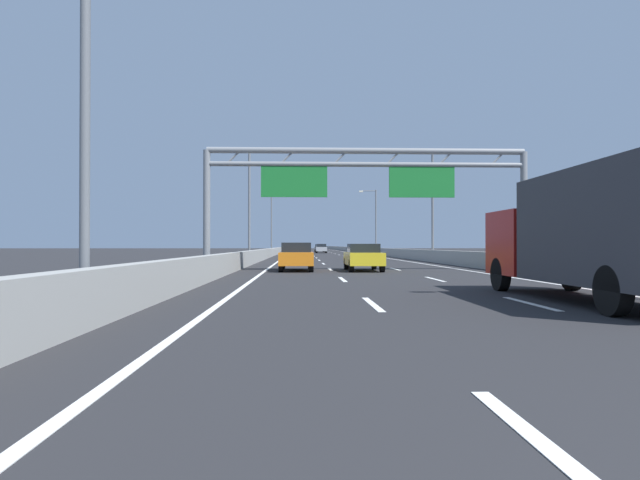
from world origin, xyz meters
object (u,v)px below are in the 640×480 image
object	(u,v)px
white_car	(297,250)
orange_car	(296,256)
box_truck	(599,232)
streetlamp_left_near	(97,41)
silver_car	(321,248)
sign_gantry	(365,177)
streetlamp_left_mid	(252,196)
yellow_car	(363,257)
streetlamp_left_far	(273,217)
streetlamp_right_far	(374,218)
streetlamp_right_mid	(430,197)
black_car	(319,248)

from	to	relation	value
white_car	orange_car	size ratio (longest dim) A/B	0.95
box_truck	orange_car	bearing A→B (deg)	113.43
streetlamp_left_near	white_car	xyz separation A→B (m)	(3.69, 46.03, -4.62)
silver_car	sign_gantry	bearing A→B (deg)	-90.11
streetlamp_left_near	white_car	world-z (taller)	streetlamp_left_near
streetlamp_left_mid	yellow_car	bearing A→B (deg)	-67.68
streetlamp_left_mid	streetlamp_left_far	bearing A→B (deg)	90.00
sign_gantry	streetlamp_right_far	size ratio (longest dim) A/B	1.77
streetlamp_left_far	box_truck	world-z (taller)	streetlamp_left_far
yellow_car	box_truck	xyz separation A→B (m)	(3.66, -16.08, 0.90)
orange_car	box_truck	distance (m)	17.95
sign_gantry	silver_car	size ratio (longest dim) A/B	3.76
sign_gantry	streetlamp_left_mid	size ratio (longest dim) A/B	1.77
streetlamp_right_far	sign_gantry	bearing A→B (deg)	-98.10
streetlamp_left_mid	yellow_car	world-z (taller)	streetlamp_left_mid
orange_car	box_truck	size ratio (longest dim) A/B	0.56
white_car	silver_car	xyz separation A→B (m)	(3.79, 35.79, 0.01)
sign_gantry	streetlamp_right_mid	xyz separation A→B (m)	(7.57, 17.90, 0.57)
yellow_car	black_car	bearing A→B (deg)	89.78
streetlamp_right_mid	orange_car	bearing A→B (deg)	-122.56
white_car	black_car	distance (m)	47.97
streetlamp_right_far	white_car	size ratio (longest dim) A/B	2.18
orange_car	black_car	xyz separation A→B (m)	(3.76, 75.95, 0.03)
streetlamp_left_far	silver_car	size ratio (longest dim) A/B	2.13
streetlamp_left_near	streetlamp_right_far	world-z (taller)	same
white_car	yellow_car	size ratio (longest dim) A/B	1.05
sign_gantry	streetlamp_right_far	bearing A→B (deg)	81.90
sign_gantry	orange_car	size ratio (longest dim) A/B	3.67
streetlamp_right_far	streetlamp_left_mid	bearing A→B (deg)	-112.93
yellow_car	streetlamp_right_far	bearing A→B (deg)	81.81
streetlamp_right_mid	yellow_car	world-z (taller)	streetlamp_right_mid
streetlamp_left_far	yellow_car	size ratio (longest dim) A/B	2.28
streetlamp_right_mid	silver_car	size ratio (longest dim) A/B	2.13
sign_gantry	black_car	size ratio (longest dim) A/B	3.98
sign_gantry	streetlamp_left_near	world-z (taller)	streetlamp_left_near
streetlamp_left_mid	streetlamp_right_far	size ratio (longest dim) A/B	1.00
sign_gantry	yellow_car	size ratio (longest dim) A/B	4.03
streetlamp_left_mid	silver_car	bearing A→B (deg)	80.86
white_car	orange_car	xyz separation A→B (m)	(0.13, -28.13, -0.03)
streetlamp_left_far	silver_car	bearing A→B (deg)	56.31
silver_car	streetlamp_right_mid	bearing A→B (deg)	-80.91
sign_gantry	black_car	bearing A→B (deg)	89.83
streetlamp_right_mid	streetlamp_left_far	size ratio (longest dim) A/B	1.00
streetlamp_left_far	box_truck	bearing A→B (deg)	-81.00
streetlamp_left_near	streetlamp_right_mid	world-z (taller)	same
sign_gantry	box_truck	size ratio (longest dim) A/B	2.06
streetlamp_right_far	box_truck	xyz separation A→B (m)	(-3.98, -69.14, -3.77)
streetlamp_left_mid	orange_car	bearing A→B (deg)	-77.61
streetlamp_left_mid	box_truck	xyz separation A→B (m)	(10.95, -33.84, -3.77)
black_car	orange_car	bearing A→B (deg)	-92.84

